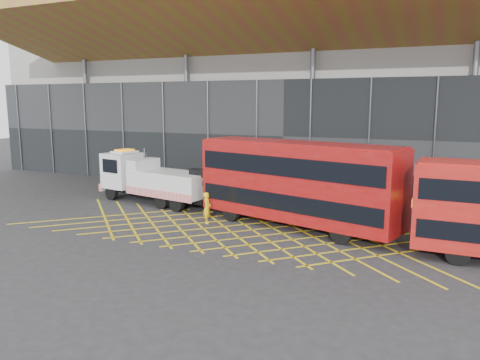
% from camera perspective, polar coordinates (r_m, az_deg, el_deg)
% --- Properties ---
extents(ground_plane, '(120.00, 120.00, 0.00)m').
position_cam_1_polar(ground_plane, '(24.99, -7.74, -5.49)').
color(ground_plane, '#272729').
extents(road_markings, '(23.16, 7.16, 0.01)m').
position_cam_1_polar(road_markings, '(23.51, -1.05, -6.35)').
color(road_markings, yellow).
rests_on(road_markings, ground_plane).
extents(construction_building, '(55.00, 23.97, 18.00)m').
position_cam_1_polar(construction_building, '(40.45, 8.61, 13.01)').
color(construction_building, gray).
rests_on(construction_building, ground_plane).
extents(recovery_truck, '(9.70, 3.87, 3.37)m').
position_cam_1_polar(recovery_truck, '(30.49, -10.76, 0.14)').
color(recovery_truck, black).
rests_on(recovery_truck, ground_plane).
extents(bus_towed, '(11.15, 5.35, 4.44)m').
position_cam_1_polar(bus_towed, '(24.00, 6.89, -0.08)').
color(bus_towed, maroon).
rests_on(bus_towed, ground_plane).
extents(worker, '(0.59, 0.71, 1.68)m').
position_cam_1_polar(worker, '(25.07, -4.04, -3.41)').
color(worker, yellow).
rests_on(worker, ground_plane).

